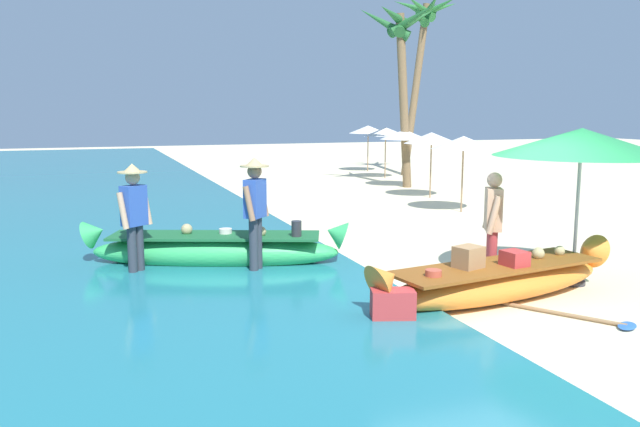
# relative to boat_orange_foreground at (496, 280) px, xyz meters

# --- Properties ---
(ground_plane) EXTENTS (80.00, 80.00, 0.00)m
(ground_plane) POSITION_rel_boat_orange_foreground_xyz_m (-0.01, 0.14, -0.29)
(ground_plane) COLOR beige
(boat_orange_foreground) EXTENTS (4.06, 1.38, 0.82)m
(boat_orange_foreground) POSITION_rel_boat_orange_foreground_xyz_m (0.00, 0.00, 0.00)
(boat_orange_foreground) COLOR orange
(boat_orange_foreground) RESTS_ON ground
(boat_green_midground) EXTENTS (4.20, 2.13, 0.86)m
(boat_green_midground) POSITION_rel_boat_orange_foreground_xyz_m (-3.21, 3.09, 0.02)
(boat_green_midground) COLOR #38B760
(boat_green_midground) RESTS_ON ground
(person_vendor_hatted) EXTENTS (0.51, 0.54, 1.84)m
(person_vendor_hatted) POSITION_rel_boat_orange_foreground_xyz_m (-2.71, 2.42, 0.78)
(person_vendor_hatted) COLOR #333842
(person_vendor_hatted) RESTS_ON ground
(person_tourist_customer) EXTENTS (0.43, 0.58, 1.66)m
(person_tourist_customer) POSITION_rel_boat_orange_foreground_xyz_m (0.46, 0.79, 0.64)
(person_tourist_customer) COLOR #B2383D
(person_tourist_customer) RESTS_ON ground
(person_vendor_assistant) EXTENTS (0.56, 0.49, 1.76)m
(person_vendor_assistant) POSITION_rel_boat_orange_foreground_xyz_m (-4.47, 2.93, 0.72)
(person_vendor_assistant) COLOR #333842
(person_vendor_assistant) RESTS_ON ground
(patio_umbrella_large) EXTENTS (2.48, 2.48, 2.30)m
(patio_umbrella_large) POSITION_rel_boat_orange_foreground_xyz_m (1.57, 0.33, 1.80)
(patio_umbrella_large) COLOR #B7B7BC
(patio_umbrella_large) RESTS_ON ground
(parasol_row_0) EXTENTS (1.60, 1.60, 1.91)m
(parasol_row_0) POSITION_rel_boat_orange_foreground_xyz_m (3.73, 6.81, 1.46)
(parasol_row_0) COLOR #8E6B47
(parasol_row_0) RESTS_ON ground
(parasol_row_1) EXTENTS (1.60, 1.60, 1.91)m
(parasol_row_1) POSITION_rel_boat_orange_foreground_xyz_m (4.32, 9.44, 1.46)
(parasol_row_1) COLOR #8E6B47
(parasol_row_1) RESTS_ON ground
(parasol_row_2) EXTENTS (1.60, 1.60, 1.91)m
(parasol_row_2) POSITION_rel_boat_orange_foreground_xyz_m (4.78, 12.05, 1.46)
(parasol_row_2) COLOR #8E6B47
(parasol_row_2) RESTS_ON ground
(parasol_row_3) EXTENTS (1.60, 1.60, 1.91)m
(parasol_row_3) POSITION_rel_boat_orange_foreground_xyz_m (5.44, 14.85, 1.46)
(parasol_row_3) COLOR #8E6B47
(parasol_row_3) RESTS_ON ground
(parasol_row_4) EXTENTS (1.60, 1.60, 1.91)m
(parasol_row_4) POSITION_rel_boat_orange_foreground_xyz_m (5.93, 17.56, 1.46)
(parasol_row_4) COLOR #8E6B47
(parasol_row_4) RESTS_ON ground
(palm_tree_tall_inland) EXTENTS (2.52, 2.58, 5.92)m
(palm_tree_tall_inland) POSITION_rel_boat_orange_foreground_xyz_m (4.57, 11.97, 4.34)
(palm_tree_tall_inland) COLOR brown
(palm_tree_tall_inland) RESTS_ON ground
(palm_tree_leaning_seaward) EXTENTS (2.75, 2.83, 6.93)m
(palm_tree_leaning_seaward) POSITION_rel_boat_orange_foreground_xyz_m (7.40, 15.66, 5.35)
(palm_tree_leaning_seaward) COLOR brown
(palm_tree_leaning_seaward) RESTS_ON ground
(cooler_box) EXTENTS (0.58, 0.43, 0.44)m
(cooler_box) POSITION_rel_boat_orange_foreground_xyz_m (-1.75, -0.42, -0.07)
(cooler_box) COLOR #C63838
(cooler_box) RESTS_ON ground
(paddle) EXTENTS (1.08, 1.47, 0.05)m
(paddle) POSITION_rel_boat_orange_foreground_xyz_m (0.54, -1.05, -0.26)
(paddle) COLOR #8E6B47
(paddle) RESTS_ON ground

